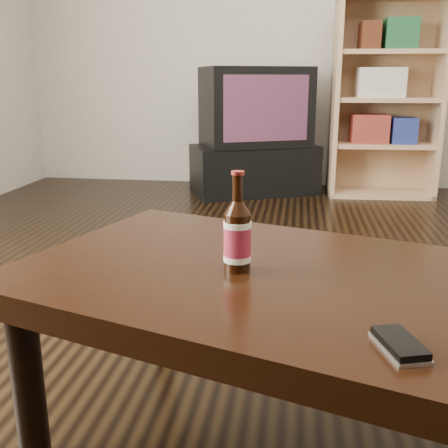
# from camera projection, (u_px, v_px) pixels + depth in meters

# --- Properties ---
(floor) EXTENTS (5.00, 6.00, 0.01)m
(floor) POSITION_uv_depth(u_px,v_px,m) (348.00, 370.00, 1.66)
(floor) COLOR black
(floor) RESTS_ON ground
(wall_back) EXTENTS (5.00, 0.02, 2.70)m
(wall_back) POSITION_uv_depth(u_px,v_px,m) (327.00, 18.00, 4.16)
(wall_back) COLOR beige
(wall_back) RESTS_ON ground
(tv_stand) EXTENTS (1.06, 0.82, 0.38)m
(tv_stand) POSITION_uv_depth(u_px,v_px,m) (254.00, 169.00, 4.15)
(tv_stand) COLOR black
(tv_stand) RESTS_ON floor
(tv) EXTENTS (0.92, 0.77, 0.59)m
(tv) POSITION_uv_depth(u_px,v_px,m) (255.00, 107.00, 4.02)
(tv) COLOR black
(tv) RESTS_ON tv_stand
(bookshelf) EXTENTS (0.80, 0.39, 1.46)m
(bookshelf) POSITION_uv_depth(u_px,v_px,m) (384.00, 95.00, 3.95)
(bookshelf) COLOR tan
(bookshelf) RESTS_ON floor
(coffee_table) EXTENTS (1.41, 1.08, 0.47)m
(coffee_table) POSITION_uv_depth(u_px,v_px,m) (294.00, 301.00, 1.17)
(coffee_table) COLOR black
(coffee_table) RESTS_ON floor
(beer_bottle) EXTENTS (0.07, 0.07, 0.23)m
(beer_bottle) POSITION_uv_depth(u_px,v_px,m) (237.00, 236.00, 1.16)
(beer_bottle) COLOR black
(beer_bottle) RESTS_ON coffee_table
(phone) EXTENTS (0.09, 0.12, 0.02)m
(phone) POSITION_uv_depth(u_px,v_px,m) (400.00, 345.00, 0.83)
(phone) COLOR silver
(phone) RESTS_ON coffee_table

